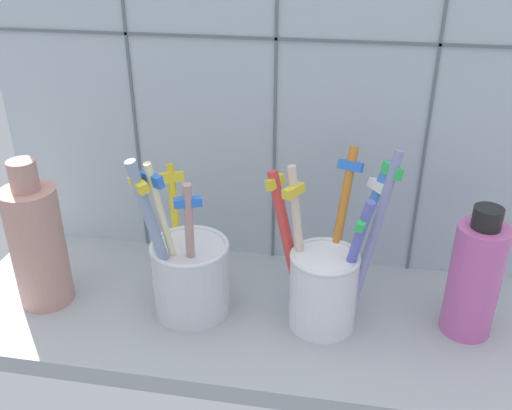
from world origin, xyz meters
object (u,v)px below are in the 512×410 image
at_px(ceramic_vase, 37,243).
at_px(soap_bottle, 475,277).
at_px(toothbrush_cup_left, 189,272).
at_px(toothbrush_cup_right, 325,279).

relative_size(ceramic_vase, soap_bottle, 1.18).
distance_m(ceramic_vase, soap_bottle, 0.44).
xyz_separation_m(toothbrush_cup_left, soap_bottle, (0.28, 0.02, 0.02)).
xyz_separation_m(toothbrush_cup_right, soap_bottle, (0.14, 0.01, 0.01)).
bearing_deg(toothbrush_cup_left, toothbrush_cup_right, 2.03).
bearing_deg(ceramic_vase, soap_bottle, 3.57).
xyz_separation_m(toothbrush_cup_right, ceramic_vase, (-0.30, -0.01, 0.02)).
relative_size(toothbrush_cup_right, soap_bottle, 1.36).
height_order(toothbrush_cup_right, soap_bottle, toothbrush_cup_right).
distance_m(toothbrush_cup_right, soap_bottle, 0.14).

